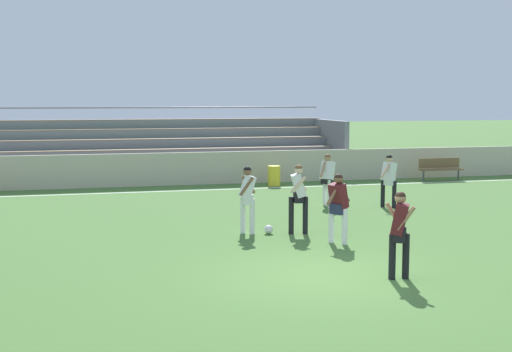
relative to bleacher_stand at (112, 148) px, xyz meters
name	(u,v)px	position (x,y,z in m)	size (l,w,h in m)	color
ground_plane	(326,275)	(3.07, -17.32, -1.25)	(160.00, 160.00, 0.00)	#477033
field_line_sideline	(206,190)	(3.07, -4.68, -1.25)	(44.00, 0.12, 0.01)	white
sideline_wall	(198,168)	(3.07, -3.02, -0.63)	(48.00, 0.16, 1.25)	beige
bleacher_stand	(112,148)	(0.00, 0.00, 0.00)	(19.35, 4.29, 2.92)	#897051
bench_near_wall_gap	(440,167)	(12.79, -4.12, -0.71)	(1.80, 0.40, 0.90)	brown
trash_bin	(274,176)	(5.82, -4.10, -0.87)	(0.48, 0.48, 0.76)	yellow
player_white_on_ball	(247,194)	(2.60, -13.02, -0.26)	(0.50, 0.44, 1.67)	white
player_white_trailing_run	(298,193)	(3.81, -13.33, -0.23)	(0.56, 0.55, 1.71)	black
player_white_challenging	(327,175)	(6.05, -9.30, -0.30)	(0.67, 0.52, 1.61)	white
player_white_wide_right	(389,176)	(7.75, -10.06, -0.30)	(0.74, 0.47, 1.61)	black
player_dark_deep_cover	(338,202)	(4.34, -14.66, -0.30)	(0.74, 0.49, 1.61)	white
player_dark_pressing_high	(400,227)	(4.29, -17.91, -0.29)	(0.47, 0.63, 1.63)	black
soccer_ball	(269,229)	(3.10, -13.16, -1.14)	(0.22, 0.22, 0.22)	white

